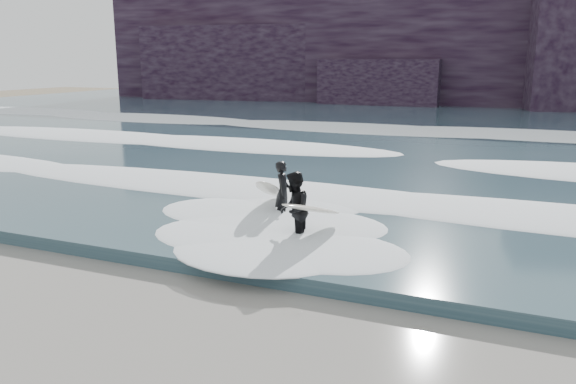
% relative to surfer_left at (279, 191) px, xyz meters
% --- Properties ---
extents(sea, '(90.00, 52.00, 0.30)m').
position_rel_surfer_left_xyz_m(sea, '(2.19, 21.99, -0.63)').
color(sea, '#2E4751').
rests_on(sea, ground).
extents(headland, '(70.00, 9.00, 10.00)m').
position_rel_surfer_left_xyz_m(headland, '(2.19, 38.99, 4.22)').
color(headland, black).
rests_on(headland, ground).
extents(foam_near, '(60.00, 3.20, 0.20)m').
position_rel_surfer_left_xyz_m(foam_near, '(2.19, 1.99, -0.38)').
color(foam_near, white).
rests_on(foam_near, sea).
extents(foam_mid, '(60.00, 4.00, 0.24)m').
position_rel_surfer_left_xyz_m(foam_mid, '(2.19, 8.99, -0.36)').
color(foam_mid, white).
rests_on(foam_mid, sea).
extents(foam_far, '(60.00, 4.80, 0.30)m').
position_rel_surfer_left_xyz_m(foam_far, '(2.19, 17.99, -0.33)').
color(foam_far, white).
rests_on(foam_far, sea).
extents(surfer_left, '(1.14, 2.01, 1.55)m').
position_rel_surfer_left_xyz_m(surfer_left, '(0.00, 0.00, 0.00)').
color(surfer_left, black).
rests_on(surfer_left, ground).
extents(surfer_right, '(1.35, 2.23, 1.66)m').
position_rel_surfer_left_xyz_m(surfer_right, '(1.14, -1.68, 0.06)').
color(surfer_right, black).
rests_on(surfer_right, ground).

